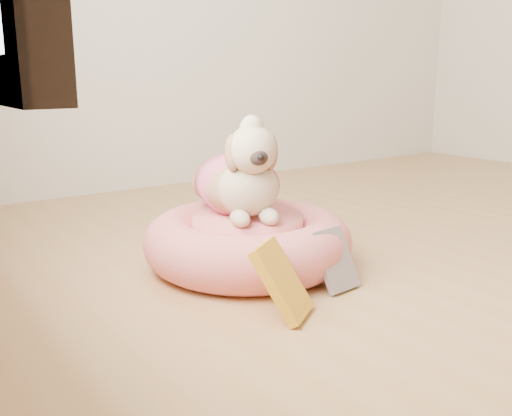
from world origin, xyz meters
TOP-DOWN VIEW (x-y plane):
  - pet_bed at (-1.05, 0.69)m, footprint 0.74×0.74m
  - dog at (-1.07, 0.72)m, footprint 0.48×0.58m
  - book_yellow at (-1.22, 0.28)m, footprint 0.21×0.21m
  - book_white at (-0.95, 0.35)m, footprint 0.14×0.13m

SIDE VIEW (x-z plane):
  - pet_bed at x=-1.05m, z-range 0.00..0.19m
  - book_white at x=-0.95m, z-range 0.00..0.19m
  - book_yellow at x=-1.22m, z-range 0.00..0.21m
  - dog at x=-1.07m, z-range 0.19..0.55m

